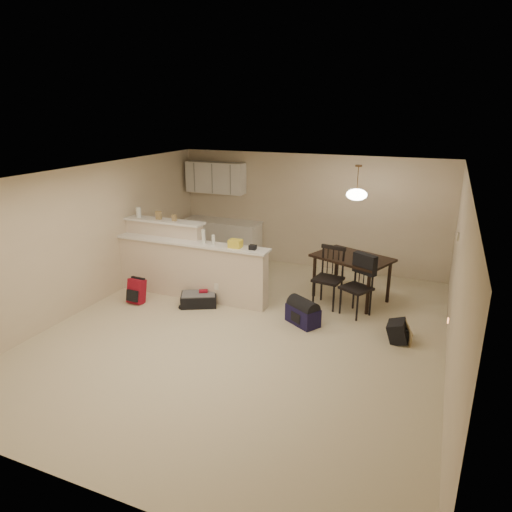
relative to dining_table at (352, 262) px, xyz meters
The scene contains 21 objects.
room 2.40m from the dining_table, 123.44° to the right, with size 7.00×7.02×2.50m.
breakfast_bar 3.20m from the dining_table, 162.31° to the right, with size 3.08×0.58×1.39m.
upper_cabinets 3.93m from the dining_table, 158.61° to the left, with size 1.40×0.34×0.70m, color white.
kitchen_counter 3.53m from the dining_table, 159.40° to the left, with size 1.80×0.60×0.90m, color white.
thermostat 1.90m from the dining_table, 13.38° to the right, with size 0.02×0.12×0.12m, color beige.
jar 4.20m from the dining_table, 168.37° to the right, with size 0.10×0.10×0.20m, color silver.
cereal_box 3.75m from the dining_table, 166.92° to the right, with size 0.10×0.07×0.16m, color #93794C.
small_box 3.42m from the dining_table, 165.57° to the right, with size 0.08×0.06×0.12m, color #93794C.
bottle_a 2.75m from the dining_table, 157.15° to the right, with size 0.07×0.07×0.26m, color silver.
bottle_b 2.57m from the dining_table, 155.40° to the right, with size 0.06×0.06×0.18m, color silver.
bag_lump 2.18m from the dining_table, 150.56° to the right, with size 0.22×0.18×0.14m, color #93794C.
pouch 1.90m from the dining_table, 145.56° to the right, with size 0.12×0.10×0.08m, color #93794C.
dining_table is the anchor object (origin of this frame).
pendant_lamp 1.26m from the dining_table, 135.00° to the right, with size 0.36×0.36×0.62m.
dining_chair_near 0.60m from the dining_table, 123.98° to the right, with size 0.48×0.45×1.09m, color black, non-canonical shape.
dining_chair_far 0.72m from the dining_table, 71.57° to the right, with size 0.46×0.43×1.04m, color black, non-canonical shape.
suitcase 2.89m from the dining_table, 151.56° to the right, with size 0.64×0.41×0.21m, color black.
red_backpack 4.00m from the dining_table, 155.05° to the right, with size 0.30×0.19×0.45m, color maroon.
navy_duffel 1.55m from the dining_table, 110.81° to the right, with size 0.57×0.31×0.31m, color #151138.
black_daypack 1.78m from the dining_table, 53.05° to the right, with size 0.36×0.25×0.31m, color black.
cardboard_sheet 1.86m from the dining_table, 49.42° to the right, with size 0.37×0.02×0.29m, color #93794C.
Camera 1 is at (2.71, -6.04, 3.42)m, focal length 32.00 mm.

